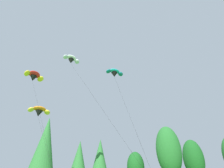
# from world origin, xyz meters

# --- Properties ---
(treeline_tree_e) EXTENTS (4.83, 4.83, 14.68)m
(treeline_tree_e) POSITION_xyz_m (-9.47, 42.68, 9.20)
(treeline_tree_e) COLOR #472D19
(treeline_tree_e) RESTS_ON ground_plane
(treeline_tree_f) EXTENTS (3.84, 3.84, 10.18)m
(treeline_tree_f) POSITION_xyz_m (-2.35, 44.85, 6.38)
(treeline_tree_f) COLOR #472D19
(treeline_tree_f) RESTS_ON ground_plane
(treeline_tree_g) EXTENTS (3.96, 3.96, 10.73)m
(treeline_tree_g) POSITION_xyz_m (2.25, 45.38, 6.72)
(treeline_tree_g) COLOR #472D19
(treeline_tree_g) RESTS_ON ground_plane
(treeline_tree_h) EXTENTS (4.07, 4.07, 8.42)m
(treeline_tree_h) POSITION_xyz_m (10.90, 47.53, 5.09)
(treeline_tree_h) COLOR #472D19
(treeline_tree_h) RESTS_ON ground_plane
(treeline_tree_i) EXTENTS (5.43, 5.43, 13.45)m
(treeline_tree_i) POSITION_xyz_m (17.25, 42.33, 8.14)
(treeline_tree_i) COLOR #472D19
(treeline_tree_i) RESTS_ON ground_plane
(treeline_tree_j) EXTENTS (4.91, 4.91, 11.53)m
(treeline_tree_j) POSITION_xyz_m (25.52, 46.88, 6.98)
(treeline_tree_j) COLOR #472D19
(treeline_tree_j) RESTS_ON ground_plane
(parafoil_kite_high_red_yellow) EXTENTS (9.17, 10.60, 17.36)m
(parafoil_kite_high_red_yellow) POSITION_xyz_m (-10.34, 29.81, 17.64)
(parafoil_kite_high_red_yellow) COLOR red
(parafoil_kite_mid_white) EXTENTS (10.65, 14.10, 20.92)m
(parafoil_kite_mid_white) POSITION_xyz_m (-4.63, 29.82, 21.68)
(parafoil_kite_mid_white) COLOR white
(parafoil_kite_far_orange) EXTENTS (8.21, 13.01, 12.20)m
(parafoil_kite_far_orange) POSITION_xyz_m (-9.09, 32.50, 12.53)
(parafoil_kite_far_orange) COLOR orange
(parafoil_kite_low_teal) EXTENTS (3.20, 11.64, 17.28)m
(parafoil_kite_low_teal) POSITION_xyz_m (3.00, 27.75, 18.12)
(parafoil_kite_low_teal) COLOR teal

